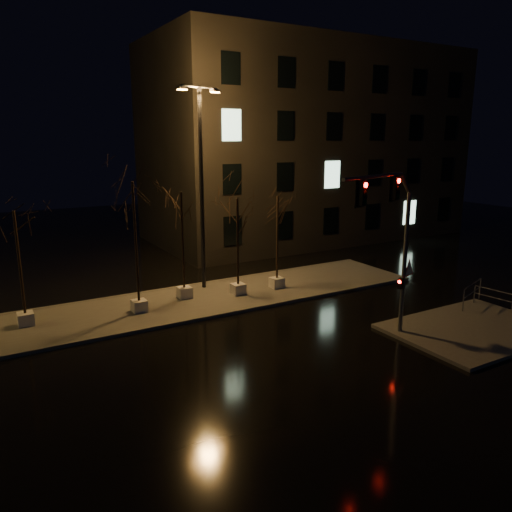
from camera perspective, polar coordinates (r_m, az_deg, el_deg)
ground at (r=20.93m, az=2.95°, el=-9.29°), size 90.00×90.00×0.00m
median at (r=25.81m, az=-4.36°, el=-4.67°), size 22.00×5.00×0.15m
sidewalk_corner at (r=23.49m, az=23.56°, el=-7.66°), size 7.00×5.00×0.15m
building at (r=42.08m, az=5.74°, el=12.57°), size 25.00×12.00×15.00m
tree_0 at (r=23.00m, az=-25.69°, el=1.96°), size 1.80×1.80×5.11m
tree_1 at (r=22.93m, az=-13.77°, el=4.96°), size 1.80×1.80×6.20m
tree_2 at (r=24.68m, az=-8.48°, el=4.51°), size 1.80×1.80×5.49m
tree_3 at (r=25.06m, az=-2.12°, el=4.09°), size 1.80×1.80×5.09m
tree_4 at (r=26.20m, az=2.47°, el=4.49°), size 1.80×1.80×5.09m
traffic_signal_mast at (r=19.93m, az=15.46°, el=2.64°), size 5.26×1.54×6.64m
streetlight_main at (r=26.14m, az=-6.27°, el=9.13°), size 2.58×0.94×10.40m
guard_rail_a at (r=26.29m, az=23.50°, el=-3.66°), size 2.37×0.87×1.08m
guard_rail_b at (r=26.30m, az=25.47°, el=-4.15°), size 0.30×1.87×0.89m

